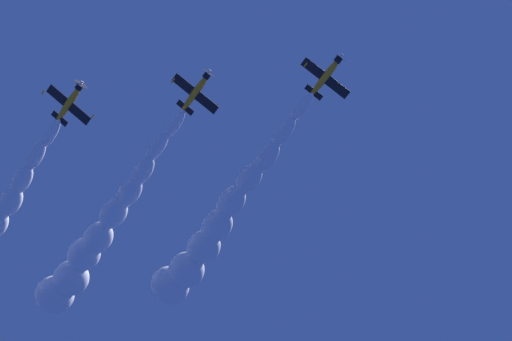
% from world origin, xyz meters
% --- Properties ---
extents(airplane_lead, '(6.75, 6.83, 3.24)m').
position_xyz_m(airplane_lead, '(-1.05, 3.65, 82.37)').
color(airplane_lead, orange).
extents(airplane_left_wingman, '(6.79, 6.84, 3.29)m').
position_xyz_m(airplane_left_wingman, '(17.24, 1.61, 83.52)').
color(airplane_left_wingman, orange).
extents(airplane_right_wingman, '(6.73, 6.85, 3.45)m').
position_xyz_m(airplane_right_wingman, '(35.32, 0.58, 83.13)').
color(airplane_right_wingman, orange).
extents(smoke_trail_lead, '(26.88, 33.97, 6.93)m').
position_xyz_m(smoke_trail_lead, '(17.12, -20.75, 79.93)').
color(smoke_trail_lead, white).
extents(smoke_trail_left_wingman, '(27.14, 33.32, 7.02)m').
position_xyz_m(smoke_trail_left_wingman, '(35.51, -22.63, 81.04)').
color(smoke_trail_left_wingman, white).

